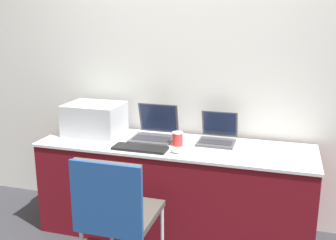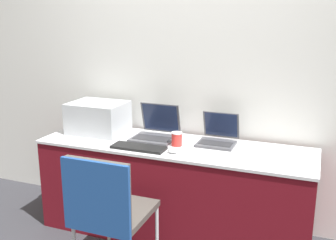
% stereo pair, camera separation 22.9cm
% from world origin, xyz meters
% --- Properties ---
extents(wall_back, '(8.00, 0.05, 2.60)m').
position_xyz_m(wall_back, '(0.00, 0.67, 1.30)').
color(wall_back, silver).
rests_on(wall_back, ground_plane).
extents(table, '(2.09, 0.61, 0.74)m').
position_xyz_m(table, '(0.00, 0.30, 0.37)').
color(table, maroon).
rests_on(table, ground_plane).
extents(printer, '(0.45, 0.36, 0.25)m').
position_xyz_m(printer, '(-0.71, 0.38, 0.88)').
color(printer, '#B2B7BC').
rests_on(printer, table).
extents(laptop_left, '(0.33, 0.33, 0.26)m').
position_xyz_m(laptop_left, '(-0.19, 0.41, 0.80)').
color(laptop_left, '#4C4C51').
rests_on(laptop_left, table).
extents(laptop_right, '(0.28, 0.29, 0.23)m').
position_xyz_m(laptop_right, '(0.30, 0.45, 0.79)').
color(laptop_right, '#4C4C51').
rests_on(laptop_right, table).
extents(external_keyboard, '(0.40, 0.15, 0.02)m').
position_xyz_m(external_keyboard, '(-0.21, 0.11, 0.75)').
color(external_keyboard, black).
rests_on(external_keyboard, table).
extents(coffee_cup, '(0.08, 0.08, 0.10)m').
position_xyz_m(coffee_cup, '(0.03, 0.28, 0.79)').
color(coffee_cup, red).
rests_on(coffee_cup, table).
extents(mouse, '(0.07, 0.05, 0.04)m').
position_xyz_m(mouse, '(0.06, 0.11, 0.76)').
color(mouse, silver).
rests_on(mouse, table).
extents(chair, '(0.44, 0.48, 0.89)m').
position_xyz_m(chair, '(-0.16, -0.45, 0.56)').
color(chair, '#4C4742').
rests_on(chair, ground_plane).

